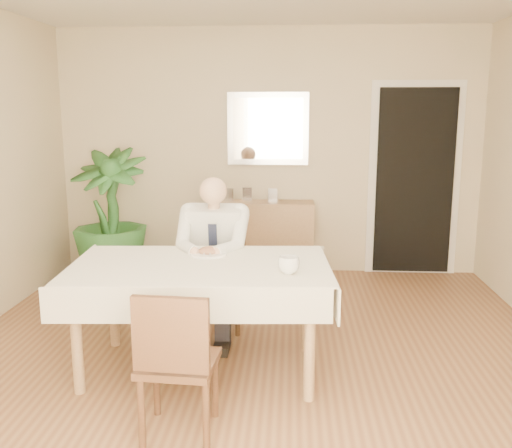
# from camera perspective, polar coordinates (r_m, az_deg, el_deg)

# --- Properties ---
(room) EXTENTS (5.00, 5.02, 2.60)m
(room) POSITION_cam_1_polar(r_m,az_deg,el_deg) (3.67, -0.34, 4.27)
(room) COLOR brown
(room) RESTS_ON ground
(window) EXTENTS (1.34, 0.04, 1.44)m
(window) POSITION_cam_1_polar(r_m,az_deg,el_deg) (1.23, -8.22, -3.27)
(window) COLOR white
(window) RESTS_ON room
(doorway) EXTENTS (0.96, 0.07, 2.10)m
(doorway) POSITION_cam_1_polar(r_m,az_deg,el_deg) (6.28, 15.54, 4.10)
(doorway) COLOR white
(doorway) RESTS_ON ground
(mirror) EXTENTS (0.86, 0.04, 0.76)m
(mirror) POSITION_cam_1_polar(r_m,az_deg,el_deg) (6.11, 1.20, 9.50)
(mirror) COLOR silver
(mirror) RESTS_ON room
(dining_table) EXTENTS (1.77, 1.12, 0.75)m
(dining_table) POSITION_cam_1_polar(r_m,az_deg,el_deg) (3.82, -5.60, -5.20)
(dining_table) COLOR #977A4E
(dining_table) RESTS_ON ground
(chair_far) EXTENTS (0.50, 0.50, 0.94)m
(chair_far) POSITION_cam_1_polar(r_m,az_deg,el_deg) (4.70, -3.87, -3.75)
(chair_far) COLOR #402416
(chair_far) RESTS_ON ground
(chair_near) EXTENTS (0.43, 0.43, 0.84)m
(chair_near) POSITION_cam_1_polar(r_m,az_deg,el_deg) (3.11, -8.02, -13.13)
(chair_near) COLOR #402416
(chair_near) RESTS_ON ground
(seated_man) EXTENTS (0.48, 0.72, 1.24)m
(seated_man) POSITION_cam_1_polar(r_m,az_deg,el_deg) (4.38, -4.38, -2.69)
(seated_man) COLOR silver
(seated_man) RESTS_ON ground
(plate) EXTENTS (0.26, 0.26, 0.02)m
(plate) POSITION_cam_1_polar(r_m,az_deg,el_deg) (4.02, -4.76, -2.97)
(plate) COLOR white
(plate) RESTS_ON dining_table
(food) EXTENTS (0.14, 0.14, 0.06)m
(food) POSITION_cam_1_polar(r_m,az_deg,el_deg) (4.01, -4.77, -2.67)
(food) COLOR brown
(food) RESTS_ON dining_table
(knife) EXTENTS (0.01, 0.13, 0.01)m
(knife) POSITION_cam_1_polar(r_m,az_deg,el_deg) (3.95, -4.32, -2.96)
(knife) COLOR silver
(knife) RESTS_ON dining_table
(fork) EXTENTS (0.01, 0.13, 0.01)m
(fork) POSITION_cam_1_polar(r_m,az_deg,el_deg) (3.96, -5.47, -2.94)
(fork) COLOR silver
(fork) RESTS_ON dining_table
(coffee_mug) EXTENTS (0.17, 0.17, 0.11)m
(coffee_mug) POSITION_cam_1_polar(r_m,az_deg,el_deg) (3.56, 3.29, -4.11)
(coffee_mug) COLOR white
(coffee_mug) RESTS_ON dining_table
(sideboard) EXTENTS (0.99, 0.35, 0.79)m
(sideboard) POSITION_cam_1_polar(r_m,az_deg,el_deg) (6.12, 1.09, -1.43)
(sideboard) COLOR #977A4E
(sideboard) RESTS_ON ground
(photo_frame_left) EXTENTS (0.10, 0.02, 0.14)m
(photo_frame_left) POSITION_cam_1_polar(r_m,az_deg,el_deg) (6.08, -2.74, 2.95)
(photo_frame_left) COLOR silver
(photo_frame_left) RESTS_ON sideboard
(photo_frame_center) EXTENTS (0.10, 0.02, 0.14)m
(photo_frame_center) POSITION_cam_1_polar(r_m,az_deg,el_deg) (6.12, -0.89, 3.02)
(photo_frame_center) COLOR silver
(photo_frame_center) RESTS_ON sideboard
(photo_frame_right) EXTENTS (0.10, 0.02, 0.14)m
(photo_frame_right) POSITION_cam_1_polar(r_m,az_deg,el_deg) (6.05, 1.68, 2.92)
(photo_frame_right) COLOR silver
(photo_frame_right) RESTS_ON sideboard
(potted_palm) EXTENTS (0.85, 0.85, 1.37)m
(potted_palm) POSITION_cam_1_polar(r_m,az_deg,el_deg) (6.04, -14.39, 0.84)
(potted_palm) COLOR #235420
(potted_palm) RESTS_ON ground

